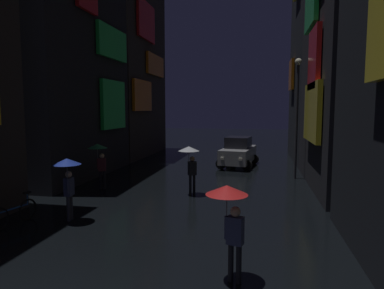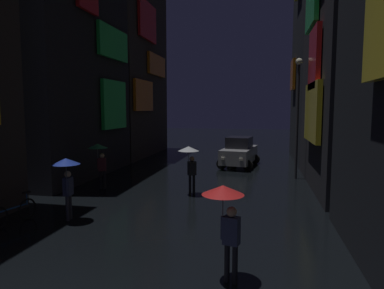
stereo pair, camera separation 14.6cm
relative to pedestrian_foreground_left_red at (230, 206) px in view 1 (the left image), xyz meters
name	(u,v)px [view 1 (the left image)]	position (x,y,z in m)	size (l,w,h in m)	color
building_left_mid	(62,54)	(-9.97, 10.13, 5.00)	(4.25, 8.81, 13.34)	black
building_left_far	(126,65)	(-9.97, 19.21, 5.52)	(4.25, 8.99, 14.37)	#2D2826
building_right_mid	(359,37)	(4.99, 10.19, 5.34)	(4.25, 8.97, 14.02)	black
pedestrian_foreground_left_red	(230,206)	(0.00, 0.00, 0.00)	(0.90, 0.90, 2.12)	black
pedestrian_near_crossing_green	(99,154)	(-6.62, 7.40, 0.00)	(0.90, 0.90, 2.12)	black
pedestrian_midstreet_centre_clear	(190,157)	(-2.32, 7.21, 0.00)	(0.90, 0.90, 2.12)	black
pedestrian_far_right_blue	(68,172)	(-5.53, 2.96, 0.00)	(0.90, 0.90, 2.12)	#2D2D38
bicycle_parked_at_storefront	(14,213)	(-7.08, 2.32, -1.28)	(0.39, 1.80, 0.96)	black
car_distant	(238,152)	(-0.71, 15.03, -0.74)	(2.64, 4.32, 1.92)	#99999E
streetlamp_right_far	(297,106)	(2.51, 11.67, 2.21)	(0.36, 0.36, 6.32)	#2D2D33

